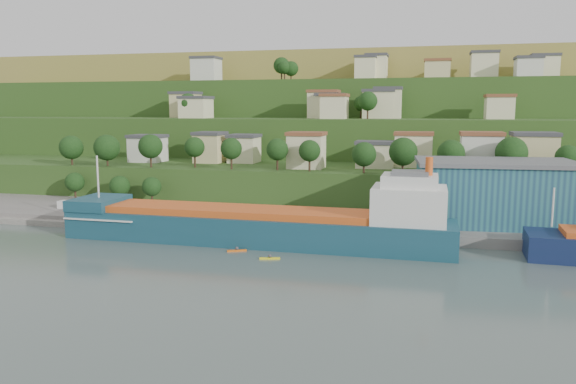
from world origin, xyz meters
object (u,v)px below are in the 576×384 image
(caravan, at_px, (70,206))
(warehouse, at_px, (494,192))
(cargo_ship_near, at_px, (267,227))
(kayak_orange, at_px, (237,250))

(caravan, bearing_deg, warehouse, 9.95)
(cargo_ship_near, distance_m, warehouse, 47.04)
(cargo_ship_near, distance_m, caravan, 53.58)
(warehouse, distance_m, kayak_orange, 53.75)
(caravan, bearing_deg, kayak_orange, -17.21)
(cargo_ship_near, xyz_separation_m, caravan, (-51.76, 13.82, -0.56))
(warehouse, xyz_separation_m, kayak_orange, (-45.73, -27.05, -8.18))
(kayak_orange, bearing_deg, cargo_ship_near, 39.38)
(caravan, distance_m, kayak_orange, 52.72)
(cargo_ship_near, xyz_separation_m, kayak_orange, (-3.45, -7.16, -2.77))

